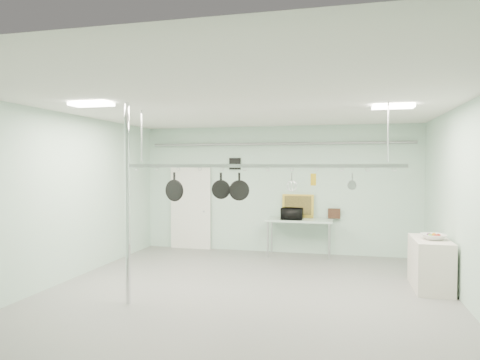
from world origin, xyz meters
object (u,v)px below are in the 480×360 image
(microwave, at_px, (292,214))
(skillet_right, at_px, (239,186))
(prep_table, at_px, (299,222))
(pot_rack, at_px, (256,164))
(chrome_pole, at_px, (128,204))
(side_cabinet, at_px, (430,264))
(coffee_canister, at_px, (295,216))
(skillet_mid, at_px, (221,185))
(fruit_bowl, at_px, (433,237))
(skillet_left, at_px, (174,187))

(microwave, xyz_separation_m, skillet_right, (-0.53, -3.19, 0.81))
(prep_table, xyz_separation_m, microwave, (-0.16, -0.11, 0.21))
(prep_table, height_order, pot_rack, pot_rack)
(chrome_pole, relative_size, side_cabinet, 2.67)
(coffee_canister, distance_m, skillet_mid, 3.40)
(side_cabinet, height_order, pot_rack, pot_rack)
(chrome_pole, height_order, skillet_right, chrome_pole)
(prep_table, distance_m, fruit_bowl, 3.45)
(coffee_canister, distance_m, fruit_bowl, 3.43)
(pot_rack, distance_m, fruit_bowl, 3.40)
(microwave, bearing_deg, pot_rack, 87.68)
(chrome_pole, distance_m, skillet_mid, 1.59)
(prep_table, height_order, fruit_bowl, fruit_bowl)
(prep_table, height_order, coffee_canister, coffee_canister)
(skillet_right, bearing_deg, side_cabinet, -5.44)
(skillet_left, height_order, skillet_right, same)
(side_cabinet, height_order, skillet_right, skillet_right)
(skillet_right, bearing_deg, skillet_mid, 155.83)
(chrome_pole, relative_size, coffee_canister, 17.89)
(pot_rack, bearing_deg, chrome_pole, -154.65)
(fruit_bowl, bearing_deg, side_cabinet, 107.50)
(pot_rack, distance_m, skillet_mid, 0.72)
(coffee_canister, distance_m, skillet_left, 3.72)
(fruit_bowl, bearing_deg, coffee_canister, 141.33)
(side_cabinet, bearing_deg, chrome_pole, -157.59)
(pot_rack, height_order, fruit_bowl, pot_rack)
(skillet_right, bearing_deg, microwave, 56.36)
(microwave, bearing_deg, skillet_mid, 76.88)
(pot_rack, xyz_separation_m, coffee_canister, (0.30, 3.15, -1.24))
(skillet_left, bearing_deg, microwave, 76.62)
(side_cabinet, xyz_separation_m, fruit_bowl, (0.03, -0.09, 0.50))
(side_cabinet, height_order, fruit_bowl, fruit_bowl)
(pot_rack, height_order, coffee_canister, pot_rack)
(skillet_left, xyz_separation_m, skillet_mid, (0.86, 0.00, 0.03))
(skillet_left, bearing_deg, prep_table, 75.24)
(fruit_bowl, height_order, skillet_mid, skillet_mid)
(side_cabinet, bearing_deg, microwave, 142.39)
(fruit_bowl, bearing_deg, prep_table, 138.41)
(microwave, bearing_deg, coffee_canister, 152.29)
(microwave, distance_m, coffee_canister, 0.09)
(pot_rack, height_order, skillet_mid, pot_rack)
(side_cabinet, bearing_deg, skillet_right, -161.28)
(side_cabinet, bearing_deg, skillet_left, -166.05)
(side_cabinet, height_order, microwave, microwave)
(skillet_left, relative_size, skillet_mid, 1.15)
(skillet_left, height_order, skillet_mid, same)
(prep_table, bearing_deg, skillet_right, -101.90)
(fruit_bowl, relative_size, skillet_mid, 0.91)
(side_cabinet, relative_size, skillet_right, 2.58)
(chrome_pole, relative_size, skillet_mid, 7.17)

